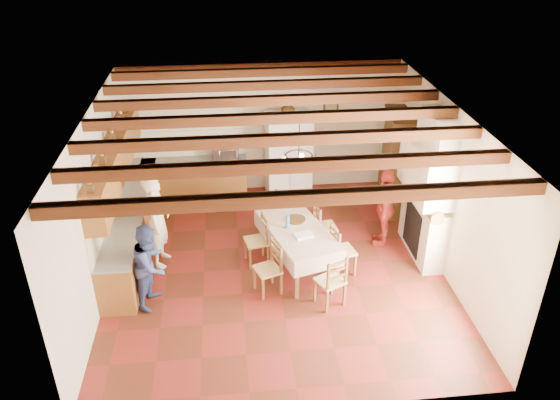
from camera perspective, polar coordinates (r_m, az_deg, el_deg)
The scene contains 31 objects.
floor at distance 10.18m, azimuth -0.39°, elevation -7.07°, with size 6.00×6.50×0.02m, color #532215.
ceiling at distance 8.77m, azimuth -0.45°, elevation 9.16°, with size 6.00×6.50×0.02m, color white.
wall_back at distance 12.34m, azimuth -1.92°, elevation 7.58°, with size 6.00×0.02×3.00m, color beige.
wall_front at distance 6.71m, azimuth 2.40°, elevation -12.79°, with size 6.00×0.02×3.00m, color beige.
wall_left at distance 9.61m, azimuth -18.58°, elevation -0.48°, with size 0.02×6.50×3.00m, color beige.
wall_right at distance 10.09m, azimuth 16.85°, elevation 1.26°, with size 0.02×6.50×3.00m, color beige.
ceiling_beams at distance 8.80m, azimuth -0.45°, elevation 8.54°, with size 6.00×6.30×0.16m, color #3A1A0C, non-canonical shape.
lower_cabinets_left at distance 10.96m, azimuth -15.17°, elevation -2.63°, with size 0.60×4.30×0.86m, color brown.
lower_cabinets_back at distance 12.48m, azimuth -8.85°, elevation 2.13°, with size 2.30×0.60×0.86m, color brown.
countertop_left at distance 10.74m, azimuth -15.47°, elevation -0.57°, with size 0.62×4.30×0.04m, color slate.
countertop_back at distance 12.29m, azimuth -9.00°, elevation 4.00°, with size 2.34×0.62×0.04m, color slate.
backsplash_left at distance 10.64m, azimuth -17.20°, elevation 0.86°, with size 0.03×4.30×0.60m, color white.
backsplash_back at distance 12.43m, azimuth -9.07°, elevation 5.89°, with size 2.30×0.03×0.60m, color white.
upper_cabinets at distance 10.34m, azimuth -16.84°, elevation 4.09°, with size 0.35×4.20×0.70m, color brown.
fireplace at distance 10.20m, azimuth 14.87°, elevation 1.21°, with size 0.56×1.60×2.80m, color beige, non-canonical shape.
wall_picture at distance 12.39m, azimuth 5.32°, elevation 9.28°, with size 0.34×0.03×0.42m, color #2F2313.
refrigerator at distance 12.20m, azimuth 0.86°, elevation 4.62°, with size 0.97×0.79×1.93m, color white.
hutch at distance 11.83m, azimuth 12.03°, elevation 3.83°, with size 0.51×1.21×2.19m, color #392713, non-canonical shape.
dining_table at distance 9.80m, azimuth 1.84°, elevation -3.47°, with size 1.44×2.05×0.81m.
chandelier at distance 9.08m, azimuth 1.98°, elevation 4.68°, with size 0.47×0.47×0.03m, color black.
chair_left_near at distance 9.32m, azimuth -1.33°, elevation -7.18°, with size 0.42×0.40×0.96m, color brown, non-canonical shape.
chair_left_far at distance 10.06m, azimuth -2.50°, elevation -4.23°, with size 0.42×0.40×0.96m, color brown, non-canonical shape.
chair_right_near at distance 9.85m, azimuth 6.59°, elevation -5.19°, with size 0.42×0.40×0.96m, color brown, non-canonical shape.
chair_right_far at distance 10.51m, azimuth 4.76°, elevation -2.74°, with size 0.42×0.40×0.96m, color brown, non-canonical shape.
chair_end_near at distance 9.11m, azimuth 5.27°, elevation -8.31°, with size 0.42×0.40×0.96m, color brown, non-canonical shape.
chair_end_far at distance 10.80m, azimuth -0.96°, elevation -1.69°, with size 0.42×0.40×0.96m, color brown, non-canonical shape.
person_man at distance 10.07m, azimuth -12.67°, elevation -2.06°, with size 0.66×0.44×1.82m, color white.
person_woman_blue at distance 9.20m, azimuth -13.36°, elevation -6.60°, with size 0.72×0.56×1.49m, color #384786.
person_woman_red at distance 10.66m, azimuth 10.90°, elevation -0.74°, with size 0.94×0.39×1.60m, color #A62A22.
microwave at distance 12.20m, azimuth -5.70°, elevation 4.92°, with size 0.56×0.38×0.31m, color silver.
fridge_vase at distance 11.79m, azimuth 0.83°, elevation 9.60°, with size 0.29×0.29×0.31m, color #392713.
Camera 1 is at (-0.80, -8.22, 5.94)m, focal length 35.00 mm.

